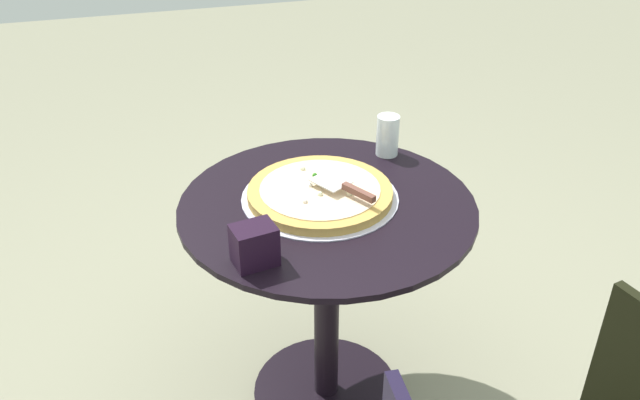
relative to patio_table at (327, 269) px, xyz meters
name	(u,v)px	position (x,y,z in m)	size (l,w,h in m)	color
ground_plane	(326,392)	(0.00, 0.00, -0.52)	(10.00, 10.00, 0.00)	gray
patio_table	(327,269)	(0.00, 0.00, 0.00)	(0.84, 0.84, 0.75)	black
pizza_on_tray	(320,193)	(-0.03, -0.01, 0.25)	(0.45, 0.45, 0.05)	silver
pizza_server	(345,187)	(0.02, 0.04, 0.29)	(0.21, 0.14, 0.02)	silver
drinking_cup	(388,135)	(-0.23, 0.27, 0.30)	(0.07, 0.07, 0.13)	white
napkin_dispenser	(254,245)	(0.22, -0.25, 0.28)	(0.10, 0.08, 0.10)	black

